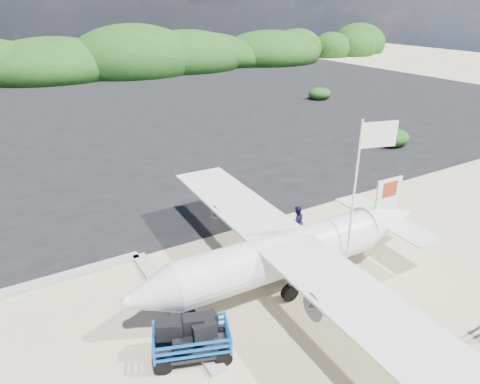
{
  "coord_description": "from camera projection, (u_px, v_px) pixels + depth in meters",
  "views": [
    {
      "loc": [
        -8.49,
        -9.86,
        9.53
      ],
      "look_at": [
        0.09,
        4.62,
        2.01
      ],
      "focal_mm": 32.0,
      "sensor_mm": 36.0,
      "label": 1
    }
  ],
  "objects": [
    {
      "name": "baggage_cart",
      "position": [
        193.0,
        356.0,
        12.55
      ],
      "size": [
        2.72,
        2.1,
        1.2
      ],
      "primitive_type": null,
      "rotation": [
        0.0,
        0.0,
        -0.35
      ],
      "color": "blue",
      "rests_on": "ground"
    },
    {
      "name": "ground",
      "position": [
        302.0,
        287.0,
        15.59
      ],
      "size": [
        160.0,
        160.0,
        0.0
      ],
      "primitive_type": "plane",
      "color": "beige"
    },
    {
      "name": "crew_a",
      "position": [
        300.0,
        254.0,
        16.24
      ],
      "size": [
        0.6,
        0.45,
        1.48
      ],
      "primitive_type": "imported",
      "rotation": [
        0.0,
        0.0,
        3.33
      ],
      "color": "#141142",
      "rests_on": "ground"
    },
    {
      "name": "vegetation_band",
      "position": [
        53.0,
        77.0,
        58.79
      ],
      "size": [
        124.0,
        8.0,
        4.4
      ],
      "primitive_type": null,
      "color": "#B2B2B2",
      "rests_on": "ground"
    },
    {
      "name": "asphalt_apron",
      "position": [
        98.0,
        115.0,
        39.15
      ],
      "size": [
        90.0,
        50.0,
        0.04
      ],
      "primitive_type": null,
      "color": "#B2B2B2",
      "rests_on": "ground"
    },
    {
      "name": "signboard",
      "position": [
        311.0,
        280.0,
        16.01
      ],
      "size": [
        1.72,
        0.32,
        1.41
      ],
      "primitive_type": null,
      "rotation": [
        0.0,
        0.0,
        -0.1
      ],
      "color": "brown",
      "rests_on": "ground"
    },
    {
      "name": "lagoon",
      "position": [
        29.0,
        356.0,
        12.58
      ],
      "size": [
        9.0,
        7.0,
        0.4
      ],
      "primitive_type": null,
      "color": "#B2B2B2",
      "rests_on": "ground"
    },
    {
      "name": "crew_b",
      "position": [
        297.0,
        222.0,
        18.65
      ],
      "size": [
        0.73,
        0.57,
        1.48
      ],
      "primitive_type": "imported",
      "rotation": [
        0.0,
        0.0,
        3.15
      ],
      "color": "#141142",
      "rests_on": "ground"
    },
    {
      "name": "crew_c",
      "position": [
        284.0,
        252.0,
        16.0
      ],
      "size": [
        1.19,
        0.75,
        1.88
      ],
      "primitive_type": "imported",
      "rotation": [
        0.0,
        0.0,
        3.42
      ],
      "color": "#141142",
      "rests_on": "ground"
    },
    {
      "name": "aircraft_large",
      "position": [
        232.0,
        124.0,
        36.31
      ],
      "size": [
        14.77,
        14.77,
        4.27
      ],
      "primitive_type": null,
      "rotation": [
        0.0,
        0.0,
        3.1
      ],
      "color": "#B2B2B2",
      "rests_on": "ground"
    },
    {
      "name": "flagpole",
      "position": [
        343.0,
        289.0,
        15.46
      ],
      "size": [
        1.35,
        0.85,
        6.28
      ],
      "primitive_type": null,
      "rotation": [
        0.0,
        0.0,
        -0.28
      ],
      "color": "white",
      "rests_on": "ground"
    }
  ]
}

